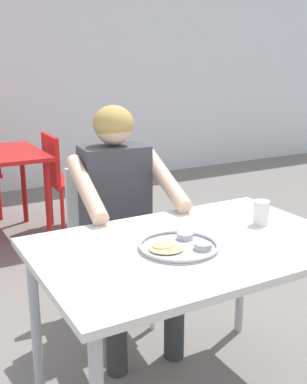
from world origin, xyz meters
name	(u,v)px	position (x,y,z in m)	size (l,w,h in m)	color
table_foreground	(191,260)	(0.04, 0.00, 0.66)	(1.22, 0.79, 0.74)	silver
thali_tray	(179,246)	(-0.03, -0.02, 0.75)	(0.31, 0.31, 0.03)	#B7BABF
drinking_cup	(261,212)	(0.42, 0.04, 0.80)	(0.07, 0.07, 0.11)	white
chair_foreground	(107,233)	(0.05, 0.85, 0.50)	(0.44, 0.46, 0.86)	silver
diner_foreground	(121,204)	(0.03, 0.63, 0.73)	(0.52, 0.57, 1.22)	#383838
chair_red_right	(64,175)	(0.31, 2.34, 0.49)	(0.41, 0.44, 0.83)	red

